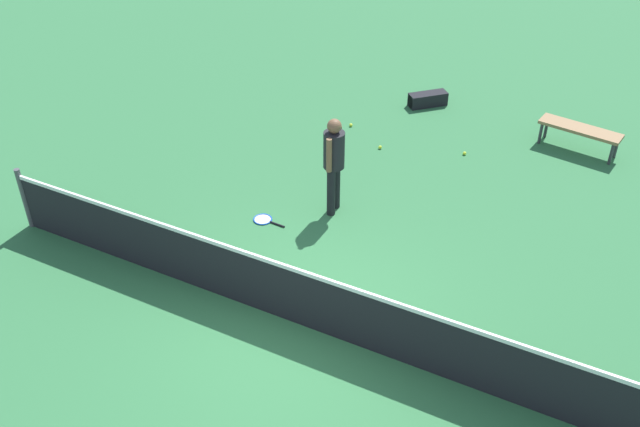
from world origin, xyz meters
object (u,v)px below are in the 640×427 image
equipment_bag (426,100)px  player_near_side (334,158)px  tennis_racket_near_player (264,220)px  tennis_ball_near_player (465,153)px  tennis_ball_baseline (226,256)px  courtside_bench (580,131)px  tennis_ball_by_net (351,125)px  tennis_ball_midcourt (380,147)px

equipment_bag → player_near_side: bearing=89.6°
tennis_racket_near_player → tennis_ball_near_player: size_ratio=8.96×
tennis_ball_baseline → courtside_bench: bearing=-125.3°
tennis_racket_near_player → courtside_bench: courtside_bench is taller
player_near_side → courtside_bench: bearing=-129.5°
tennis_racket_near_player → tennis_ball_near_player: bearing=-122.7°
courtside_bench → tennis_ball_by_net: bearing=15.0°
player_near_side → tennis_ball_near_player: 3.22m
tennis_racket_near_player → tennis_ball_by_net: 3.54m
tennis_ball_near_player → tennis_ball_by_net: same height
player_near_side → tennis_ball_baseline: bearing=65.0°
tennis_ball_near_player → tennis_ball_baseline: bearing=63.9°
tennis_racket_near_player → tennis_ball_baseline: (0.01, 1.11, 0.02)m
tennis_ball_midcourt → tennis_ball_baseline: size_ratio=1.00×
tennis_ball_by_net → tennis_ball_baseline: bearing=91.2°
player_near_side → tennis_racket_near_player: 1.54m
tennis_ball_near_player → equipment_bag: (1.35, -1.57, 0.11)m
tennis_racket_near_player → tennis_ball_baseline: size_ratio=8.96×
tennis_ball_midcourt → equipment_bag: size_ratio=0.09×
tennis_ball_midcourt → courtside_bench: 3.72m
tennis_ball_by_net → courtside_bench: courtside_bench is taller
tennis_ball_midcourt → tennis_ball_near_player: bearing=-160.9°
player_near_side → tennis_ball_midcourt: bearing=-87.2°
tennis_racket_near_player → courtside_bench: bearing=-131.2°
player_near_side → tennis_racket_near_player: player_near_side is taller
tennis_ball_baseline → tennis_racket_near_player: bearing=-90.4°
tennis_ball_midcourt → tennis_ball_by_net: bearing=-31.8°
tennis_racket_near_player → equipment_bag: 5.17m
tennis_ball_near_player → equipment_bag: size_ratio=0.09×
courtside_bench → equipment_bag: courtside_bench is taller
equipment_bag → tennis_ball_midcourt: bearing=86.2°
player_near_side → courtside_bench: (-3.20, -3.88, -0.59)m
tennis_ball_midcourt → equipment_bag: bearing=-93.8°
tennis_ball_by_net → tennis_ball_midcourt: (-0.87, 0.54, 0.00)m
tennis_ball_near_player → equipment_bag: bearing=-49.2°
tennis_ball_near_player → courtside_bench: bearing=-147.8°
tennis_racket_near_player → equipment_bag: equipment_bag is taller
equipment_bag → tennis_ball_near_player: bearing=130.8°
courtside_bench → equipment_bag: (3.17, -0.43, -0.28)m
tennis_racket_near_player → tennis_ball_near_player: 4.18m
player_near_side → tennis_ball_by_net: size_ratio=25.76×
tennis_ball_near_player → tennis_ball_midcourt: same height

